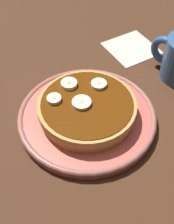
# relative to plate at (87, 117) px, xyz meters

# --- Properties ---
(ground_plane) EXTENTS (1.40, 1.40, 0.03)m
(ground_plane) POSITION_rel_plate_xyz_m (0.00, 0.00, -0.03)
(ground_plane) COLOR #422616
(plate) EXTENTS (0.26, 0.26, 0.02)m
(plate) POSITION_rel_plate_xyz_m (0.00, 0.00, 0.00)
(plate) COLOR #CC594C
(plate) RESTS_ON ground_plane
(pancake_stack) EXTENTS (0.18, 0.18, 0.03)m
(pancake_stack) POSITION_rel_plate_xyz_m (-0.00, -0.00, 0.02)
(pancake_stack) COLOR #BC8235
(pancake_stack) RESTS_ON plate
(banana_slice_0) EXTENTS (0.04, 0.04, 0.01)m
(banana_slice_0) POSITION_rel_plate_xyz_m (0.01, 0.01, 0.04)
(banana_slice_0) COLOR #F8ECB8
(banana_slice_0) RESTS_ON pancake_stack
(banana_slice_1) EXTENTS (0.03, 0.03, 0.01)m
(banana_slice_1) POSITION_rel_plate_xyz_m (0.05, 0.03, 0.04)
(banana_slice_1) COLOR #F2EDBD
(banana_slice_1) RESTS_ON pancake_stack
(banana_slice_2) EXTENTS (0.03, 0.03, 0.01)m
(banana_slice_2) POSITION_rel_plate_xyz_m (0.01, -0.05, 0.04)
(banana_slice_2) COLOR #FCEFC2
(banana_slice_2) RESTS_ON pancake_stack
(banana_slice_3) EXTENTS (0.03, 0.03, 0.01)m
(banana_slice_3) POSITION_rel_plate_xyz_m (0.06, -0.01, 0.04)
(banana_slice_3) COLOR #F2F1B5
(banana_slice_3) RESTS_ON pancake_stack
(napkin) EXTENTS (0.14, 0.14, 0.00)m
(napkin) POSITION_rel_plate_xyz_m (0.06, -0.24, -0.01)
(napkin) COLOR beige
(napkin) RESTS_ON ground_plane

